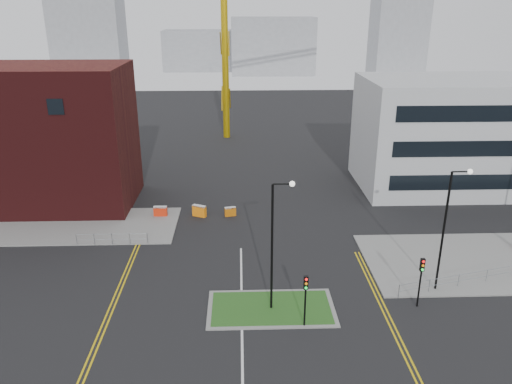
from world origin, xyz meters
TOP-DOWN VIEW (x-y plane):
  - pavement_left at (-20.00, 22.00)m, footprint 28.00×8.00m
  - island_kerb at (2.00, 8.00)m, footprint 8.60×4.60m
  - grass_island at (2.00, 8.00)m, footprint 8.00×4.00m
  - brick_building at (-22.97, 28.00)m, footprint 24.20×10.07m
  - office_block at (26.01, 31.97)m, footprint 25.00×12.20m
  - streetlamp_island at (2.22, 8.00)m, footprint 1.46×0.36m
  - streetlamp_right_near at (14.22, 10.00)m, footprint 1.46×0.36m
  - traffic_light_island at (4.00, 5.98)m, footprint 0.28×0.33m
  - traffic_light_right at (12.00, 7.98)m, footprint 0.28×0.33m
  - railing_left at (-11.00, 18.00)m, footprint 6.05×0.05m
  - centre_line at (0.00, 2.00)m, footprint 0.15×30.00m
  - yellow_left_a at (-9.00, 10.00)m, footprint 0.12×24.00m
  - yellow_left_b at (-8.70, 10.00)m, footprint 0.12×24.00m
  - yellow_right_a at (9.50, 6.00)m, footprint 0.12×20.00m
  - yellow_right_b at (9.80, 6.00)m, footprint 0.12×20.00m
  - skyline_a at (-40.00, 120.00)m, footprint 18.00×12.00m
  - skyline_b at (10.00, 130.00)m, footprint 24.00×12.00m
  - skyline_c at (45.00, 125.00)m, footprint 14.00×12.00m
  - skyline_d at (-8.00, 140.00)m, footprint 30.00×12.00m
  - barrier_left at (-7.76, 24.00)m, footprint 1.29×0.45m
  - barrier_mid at (-4.00, 24.00)m, footprint 1.41×0.97m
  - barrier_right at (-1.00, 24.00)m, footprint 1.13×0.58m

SIDE VIEW (x-z plane):
  - centre_line at x=0.00m, z-range 0.00..0.01m
  - yellow_left_a at x=-9.00m, z-range 0.00..0.01m
  - yellow_left_b at x=-8.70m, z-range 0.00..0.01m
  - yellow_right_a at x=9.50m, z-range 0.00..0.01m
  - yellow_right_b at x=9.80m, z-range 0.00..0.01m
  - island_kerb at x=2.00m, z-range 0.00..0.08m
  - pavement_left at x=-20.00m, z-range 0.00..0.12m
  - grass_island at x=2.00m, z-range 0.00..0.12m
  - barrier_right at x=-1.00m, z-range 0.04..0.95m
  - barrier_left at x=-7.76m, z-range 0.05..1.13m
  - barrier_mid at x=-4.00m, z-range 0.05..1.18m
  - railing_left at x=-11.00m, z-range 0.19..1.29m
  - traffic_light_island at x=4.00m, z-range 0.74..4.39m
  - traffic_light_right at x=12.00m, z-range 0.74..4.39m
  - streetlamp_island at x=2.22m, z-range 0.82..10.00m
  - streetlamp_right_near at x=14.22m, z-range 0.82..10.00m
  - skyline_d at x=-8.00m, z-range 0.00..12.00m
  - office_block at x=26.01m, z-range 0.00..12.00m
  - brick_building at x=-22.97m, z-range -0.27..13.97m
  - skyline_b at x=10.00m, z-range 0.00..16.00m
  - skyline_a at x=-40.00m, z-range 0.00..22.00m
  - skyline_c at x=45.00m, z-range 0.00..28.00m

